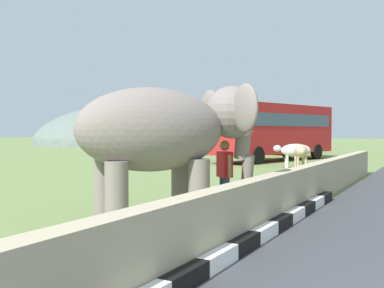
% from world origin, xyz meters
% --- Properties ---
extents(barrier_parapet, '(28.00, 0.36, 1.00)m').
position_xyz_m(barrier_parapet, '(2.00, 4.46, 0.50)').
color(barrier_parapet, tan).
rests_on(barrier_parapet, ground_plane).
extents(elephant, '(3.94, 3.63, 2.86)m').
position_xyz_m(elephant, '(3.28, 6.42, 1.86)').
color(elephant, gray).
rests_on(elephant, ground_plane).
extents(person_handler, '(0.49, 0.56, 1.66)m').
position_xyz_m(person_handler, '(4.72, 5.82, 0.93)').
color(person_handler, navy).
rests_on(person_handler, ground_plane).
extents(bus_red, '(10.28, 5.21, 3.50)m').
position_xyz_m(bus_red, '(22.19, 10.65, 2.08)').
color(bus_red, '#B21E1E').
rests_on(bus_red, ground_plane).
extents(bus_orange, '(9.73, 2.75, 3.50)m').
position_xyz_m(bus_orange, '(32.69, 13.01, 2.08)').
color(bus_orange, orange).
rests_on(bus_orange, ground_plane).
extents(cow_near, '(1.89, 1.15, 1.23)m').
position_xyz_m(cow_near, '(16.86, 7.47, 0.87)').
color(cow_near, tan).
rests_on(cow_near, ground_plane).
extents(cow_mid, '(1.08, 1.91, 1.23)m').
position_xyz_m(cow_mid, '(23.68, 12.37, 0.87)').
color(cow_mid, tan).
rests_on(cow_mid, ground_plane).
extents(cow_far, '(1.28, 1.85, 1.23)m').
position_xyz_m(cow_far, '(17.43, 7.91, 0.87)').
color(cow_far, beige).
rests_on(cow_far, ground_plane).
extents(hill_east, '(45.17, 36.13, 13.41)m').
position_xyz_m(hill_east, '(55.00, 39.36, 0.00)').
color(hill_east, slate).
rests_on(hill_east, ground_plane).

